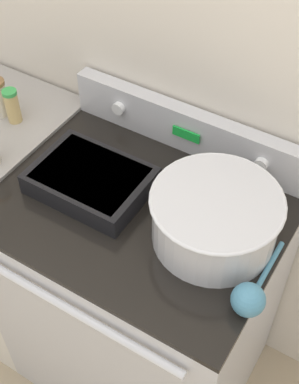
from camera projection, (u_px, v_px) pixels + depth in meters
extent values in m
cube|color=beige|center=(206.00, 55.00, 1.48)|extent=(8.00, 0.05, 2.50)
cube|color=#BCBCC1|center=(142.00, 299.00, 1.85)|extent=(0.80, 0.63, 0.93)
cube|color=black|center=(141.00, 209.00, 1.50)|extent=(0.80, 0.63, 0.02)
cylinder|color=silver|center=(72.00, 311.00, 1.36)|extent=(0.66, 0.02, 0.02)
cube|color=#BCBCC1|center=(191.00, 130.00, 1.61)|extent=(0.80, 0.05, 0.14)
cylinder|color=white|center=(118.00, 108.00, 1.67)|extent=(0.04, 0.02, 0.04)
cylinder|color=white|center=(261.00, 165.00, 1.50)|extent=(0.04, 0.02, 0.04)
cube|color=green|center=(186.00, 135.00, 1.59)|extent=(0.09, 0.01, 0.03)
cylinder|color=silver|center=(215.00, 219.00, 1.37)|extent=(0.32, 0.32, 0.15)
torus|color=silver|center=(218.00, 201.00, 1.32)|extent=(0.34, 0.34, 0.01)
cylinder|color=beige|center=(217.00, 204.00, 1.33)|extent=(0.30, 0.30, 0.02)
cube|color=black|center=(91.00, 180.00, 1.52)|extent=(0.33, 0.24, 0.07)
cube|color=beige|center=(90.00, 177.00, 1.51)|extent=(0.29, 0.21, 0.04)
cylinder|color=teal|center=(265.00, 274.00, 1.34)|extent=(0.01, 0.23, 0.01)
sphere|color=teal|center=(248.00, 300.00, 1.25)|extent=(0.08, 0.08, 0.08)
cylinder|color=tan|center=(13.00, 107.00, 1.70)|extent=(0.04, 0.04, 0.11)
cylinder|color=green|center=(9.00, 92.00, 1.66)|extent=(0.05, 0.05, 0.01)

